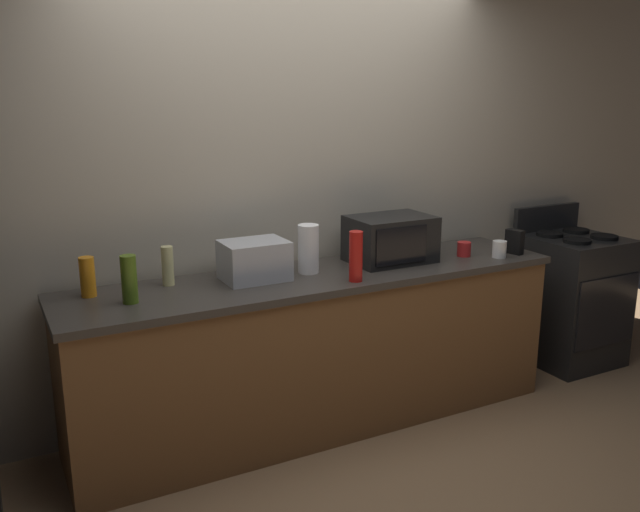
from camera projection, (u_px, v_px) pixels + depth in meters
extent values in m
plane|color=#93704C|center=(355.00, 454.00, 3.53)|extent=(8.00, 8.00, 0.00)
cube|color=#B2A893|center=(288.00, 183.00, 3.89)|extent=(6.40, 0.10, 2.70)
cube|color=brown|center=(320.00, 353.00, 3.77)|extent=(2.80, 0.60, 0.86)
cube|color=#38332D|center=(320.00, 277.00, 3.66)|extent=(2.84, 0.64, 0.04)
cube|color=black|center=(570.00, 299.00, 4.66)|extent=(0.60, 0.60, 0.90)
cube|color=black|center=(607.00, 312.00, 4.40)|extent=(0.55, 0.02, 0.48)
cube|color=black|center=(547.00, 218.00, 4.77)|extent=(0.60, 0.04, 0.18)
cylinder|color=black|center=(577.00, 241.00, 4.39)|extent=(0.18, 0.18, 0.02)
cylinder|color=black|center=(604.00, 237.00, 4.51)|extent=(0.18, 0.18, 0.02)
cylinder|color=black|center=(550.00, 234.00, 4.60)|extent=(0.18, 0.18, 0.02)
cylinder|color=black|center=(576.00, 231.00, 4.71)|extent=(0.18, 0.18, 0.02)
cube|color=black|center=(390.00, 239.00, 3.88)|extent=(0.48, 0.34, 0.27)
cube|color=black|center=(402.00, 246.00, 3.72)|extent=(0.34, 0.01, 0.21)
cube|color=#B7BABF|center=(254.00, 260.00, 3.51)|extent=(0.34, 0.26, 0.21)
cylinder|color=white|center=(308.00, 249.00, 3.64)|extent=(0.12, 0.12, 0.27)
cube|color=black|center=(514.00, 242.00, 4.08)|extent=(0.07, 0.12, 0.15)
cylinder|color=beige|center=(168.00, 266.00, 3.41)|extent=(0.06, 0.06, 0.21)
cylinder|color=red|center=(356.00, 256.00, 3.48)|extent=(0.07, 0.07, 0.27)
cylinder|color=#4C6B19|center=(129.00, 279.00, 3.12)|extent=(0.07, 0.07, 0.23)
cylinder|color=#1E3F19|center=(434.00, 236.00, 4.07)|extent=(0.07, 0.07, 0.22)
cylinder|color=orange|center=(88.00, 277.00, 3.22)|extent=(0.07, 0.07, 0.20)
cylinder|color=red|center=(464.00, 249.00, 4.03)|extent=(0.08, 0.08, 0.09)
cylinder|color=white|center=(499.00, 249.00, 3.99)|extent=(0.08, 0.08, 0.10)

